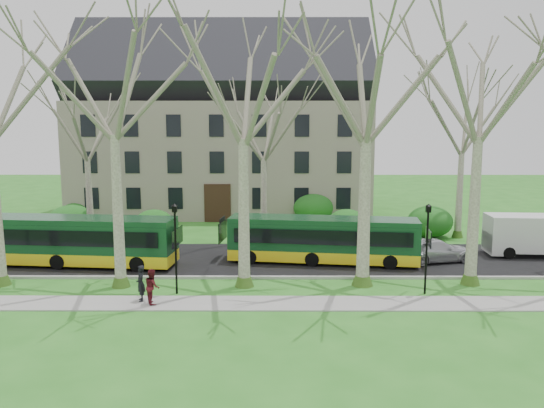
{
  "coord_description": "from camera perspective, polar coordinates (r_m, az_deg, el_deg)",
  "views": [
    {
      "loc": [
        -1.31,
        -25.69,
        8.12
      ],
      "look_at": [
        -1.4,
        3.0,
        3.79
      ],
      "focal_mm": 35.0,
      "sensor_mm": 36.0,
      "label": 1
    }
  ],
  "objects": [
    {
      "name": "bus_lead",
      "position": [
        32.58,
        -20.37,
        -3.68
      ],
      "size": [
        11.69,
        3.52,
        2.88
      ],
      "primitive_type": null,
      "rotation": [
        0.0,
        0.0,
        -0.1
      ],
      "color": "#123F20",
      "rests_on": "road"
    },
    {
      "name": "van_a",
      "position": [
        36.5,
        26.45,
        -3.06
      ],
      "size": [
        5.91,
        2.51,
        2.52
      ],
      "primitive_type": null,
      "rotation": [
        0.0,
        0.0,
        -0.07
      ],
      "color": "silver",
      "rests_on": "road"
    },
    {
      "name": "ground",
      "position": [
        26.98,
        3.0,
        -8.94
      ],
      "size": [
        120.0,
        120.0,
        0.0
      ],
      "primitive_type": "plane",
      "color": "#2D7621",
      "rests_on": "ground"
    },
    {
      "name": "sedan",
      "position": [
        32.93,
        17.17,
        -4.77
      ],
      "size": [
        4.96,
        3.03,
        1.34
      ],
      "primitive_type": "imported",
      "rotation": [
        0.0,
        0.0,
        1.84
      ],
      "color": "silver",
      "rests_on": "road"
    },
    {
      "name": "sidewalk",
      "position": [
        24.6,
        3.29,
        -10.63
      ],
      "size": [
        70.0,
        2.0,
        0.06
      ],
      "primitive_type": "cube",
      "color": "gray",
      "rests_on": "ground"
    },
    {
      "name": "hedges",
      "position": [
        40.46,
        -4.58,
        -1.58
      ],
      "size": [
        30.6,
        8.6,
        2.0
      ],
      "color": "#194C15",
      "rests_on": "ground"
    },
    {
      "name": "lamp_row",
      "position": [
        25.34,
        3.15,
        -4.07
      ],
      "size": [
        36.22,
        0.22,
        4.3
      ],
      "color": "black",
      "rests_on": "ground"
    },
    {
      "name": "tree_row_far",
      "position": [
        36.75,
        0.15,
        5.28
      ],
      "size": [
        33.0,
        7.0,
        12.0
      ],
      "color": "gray",
      "rests_on": "ground"
    },
    {
      "name": "bus_follow",
      "position": [
        31.28,
        5.47,
        -3.8
      ],
      "size": [
        11.16,
        3.75,
        2.74
      ],
      "primitive_type": null,
      "rotation": [
        0.0,
        0.0,
        -0.14
      ],
      "color": "#123F20",
      "rests_on": "road"
    },
    {
      "name": "pedestrian_b",
      "position": [
        24.82,
        -12.76,
        -8.64
      ],
      "size": [
        0.87,
        0.96,
        1.6
      ],
      "primitive_type": "imported",
      "rotation": [
        0.0,
        0.0,
        1.99
      ],
      "color": "#5B141D",
      "rests_on": "sidewalk"
    },
    {
      "name": "road",
      "position": [
        32.25,
        2.52,
        -5.95
      ],
      "size": [
        80.0,
        8.0,
        0.06
      ],
      "primitive_type": "cube",
      "color": "black",
      "rests_on": "ground"
    },
    {
      "name": "curb",
      "position": [
        28.39,
        2.85,
        -7.9
      ],
      "size": [
        80.0,
        0.25,
        0.14
      ],
      "primitive_type": "cube",
      "color": "#A5A39E",
      "rests_on": "ground"
    },
    {
      "name": "pedestrian_a",
      "position": [
        25.3,
        -13.94,
        -8.27
      ],
      "size": [
        0.56,
        0.7,
        1.67
      ],
      "primitive_type": "imported",
      "rotation": [
        0.0,
        0.0,
        -1.28
      ],
      "color": "black",
      "rests_on": "sidewalk"
    },
    {
      "name": "tree_row_verge",
      "position": [
        26.05,
        3.09,
        6.11
      ],
      "size": [
        49.0,
        7.0,
        14.0
      ],
      "color": "gray",
      "rests_on": "ground"
    },
    {
      "name": "building",
      "position": [
        49.91,
        -5.27,
        8.49
      ],
      "size": [
        26.5,
        12.2,
        16.0
      ],
      "color": "gray",
      "rests_on": "ground"
    }
  ]
}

